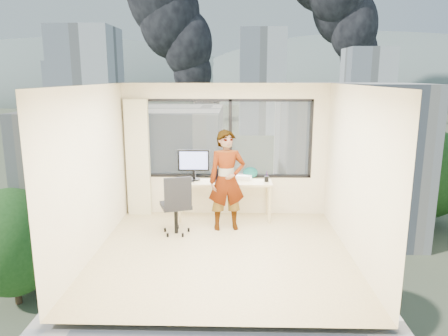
{
  "coord_description": "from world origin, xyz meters",
  "views": [
    {
      "loc": [
        0.19,
        -6.17,
        2.73
      ],
      "look_at": [
        0.0,
        1.0,
        1.15
      ],
      "focal_mm": 33.56,
      "sensor_mm": 36.0,
      "label": 1
    }
  ],
  "objects_px": {
    "chair": "(176,204)",
    "laptop": "(221,176)",
    "game_console": "(243,177)",
    "person": "(227,180)",
    "desk": "(225,199)",
    "monitor": "(194,165)",
    "handbag": "(250,173)"
  },
  "relations": [
    {
      "from": "desk",
      "to": "person",
      "type": "height_order",
      "value": "person"
    },
    {
      "from": "chair",
      "to": "monitor",
      "type": "distance_m",
      "value": 1.06
    },
    {
      "from": "chair",
      "to": "person",
      "type": "xyz_separation_m",
      "value": [
        0.89,
        0.26,
        0.36
      ]
    },
    {
      "from": "desk",
      "to": "person",
      "type": "distance_m",
      "value": 0.79
    },
    {
      "from": "desk",
      "to": "monitor",
      "type": "distance_m",
      "value": 0.91
    },
    {
      "from": "chair",
      "to": "laptop",
      "type": "relative_size",
      "value": 3.3
    },
    {
      "from": "game_console",
      "to": "monitor",
      "type": "bearing_deg",
      "value": -160.3
    },
    {
      "from": "person",
      "to": "laptop",
      "type": "xyz_separation_m",
      "value": [
        -0.12,
        0.58,
        -0.05
      ]
    },
    {
      "from": "desk",
      "to": "handbag",
      "type": "height_order",
      "value": "handbag"
    },
    {
      "from": "desk",
      "to": "laptop",
      "type": "distance_m",
      "value": 0.48
    },
    {
      "from": "laptop",
      "to": "game_console",
      "type": "bearing_deg",
      "value": 13.5
    },
    {
      "from": "laptop",
      "to": "handbag",
      "type": "bearing_deg",
      "value": 11.81
    },
    {
      "from": "game_console",
      "to": "handbag",
      "type": "bearing_deg",
      "value": 29.39
    },
    {
      "from": "chair",
      "to": "game_console",
      "type": "xyz_separation_m",
      "value": [
        1.2,
        1.03,
        0.24
      ]
    },
    {
      "from": "game_console",
      "to": "handbag",
      "type": "relative_size",
      "value": 1.16
    },
    {
      "from": "person",
      "to": "desk",
      "type": "bearing_deg",
      "value": 85.01
    },
    {
      "from": "laptop",
      "to": "desk",
      "type": "bearing_deg",
      "value": -11.16
    },
    {
      "from": "monitor",
      "to": "game_console",
      "type": "xyz_separation_m",
      "value": [
        0.96,
        0.13,
        -0.26
      ]
    },
    {
      "from": "game_console",
      "to": "laptop",
      "type": "height_order",
      "value": "laptop"
    },
    {
      "from": "handbag",
      "to": "person",
      "type": "bearing_deg",
      "value": -124.85
    },
    {
      "from": "chair",
      "to": "laptop",
      "type": "distance_m",
      "value": 1.18
    },
    {
      "from": "chair",
      "to": "laptop",
      "type": "xyz_separation_m",
      "value": [
        0.77,
        0.84,
        0.31
      ]
    },
    {
      "from": "monitor",
      "to": "game_console",
      "type": "distance_m",
      "value": 1.01
    },
    {
      "from": "game_console",
      "to": "person",
      "type": "bearing_deg",
      "value": -99.69
    },
    {
      "from": "person",
      "to": "handbag",
      "type": "relative_size",
      "value": 6.25
    },
    {
      "from": "person",
      "to": "monitor",
      "type": "relative_size",
      "value": 2.99
    },
    {
      "from": "desk",
      "to": "monitor",
      "type": "xyz_separation_m",
      "value": [
        -0.6,
        0.06,
        0.68
      ]
    },
    {
      "from": "person",
      "to": "game_console",
      "type": "height_order",
      "value": "person"
    },
    {
      "from": "monitor",
      "to": "laptop",
      "type": "relative_size",
      "value": 1.83
    },
    {
      "from": "chair",
      "to": "person",
      "type": "distance_m",
      "value": 1.0
    },
    {
      "from": "desk",
      "to": "chair",
      "type": "bearing_deg",
      "value": -135.14
    },
    {
      "from": "laptop",
      "to": "handbag",
      "type": "relative_size",
      "value": 1.14
    }
  ]
}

